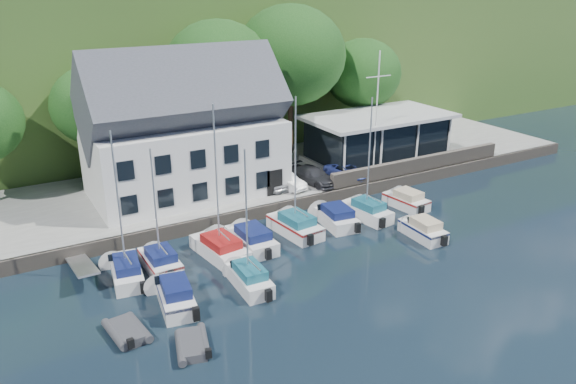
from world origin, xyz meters
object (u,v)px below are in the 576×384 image
at_px(car_blue, 347,171).
at_px(boat_r1_2, 217,191).
at_px(flagpole, 376,114).
at_px(boat_r2_4, 423,228).
at_px(club_pavilion, 377,137).
at_px(car_white, 286,181).
at_px(car_silver, 270,181).
at_px(boat_r1_7, 406,199).
at_px(boat_r1_1, 155,204).
at_px(boat_r1_5, 335,215).
at_px(boat_r1_6, 369,159).
at_px(boat_r2_0, 175,293).
at_px(boat_r2_1, 247,217).
at_px(dinghy_1, 192,343).
at_px(car_dgrey, 313,175).
at_px(boat_r1_4, 295,170).
at_px(boat_r1_3, 251,237).
at_px(boat_r1_0, 120,213).
at_px(dinghy_0, 127,330).

distance_m(car_blue, boat_r1_2, 15.49).
height_order(flagpole, boat_r2_4, flagpole).
relative_size(club_pavilion, car_white, 3.65).
bearing_deg(flagpole, car_silver, 174.10).
distance_m(boat_r1_2, boat_r1_7, 16.09).
relative_size(boat_r1_1, boat_r1_5, 1.44).
height_order(car_blue, boat_r1_6, boat_r1_6).
height_order(flagpole, boat_r1_2, flagpole).
height_order(boat_r2_0, boat_r2_1, boat_r2_1).
distance_m(boat_r1_5, boat_r1_6, 4.60).
distance_m(boat_r1_6, dinghy_1, 19.09).
relative_size(car_dgrey, boat_r1_2, 0.51).
xyz_separation_m(car_dgrey, boat_r2_4, (2.19, -10.57, -0.95)).
xyz_separation_m(car_blue, boat_r1_6, (-2.32, -5.80, 2.93)).
height_order(car_blue, boat_r1_4, boat_r1_4).
relative_size(boat_r2_1, boat_r2_4, 1.71).
distance_m(club_pavilion, boat_r2_4, 14.91).
bearing_deg(flagpole, boat_r2_4, -109.73).
relative_size(boat_r1_3, boat_r1_4, 0.68).
bearing_deg(boat_r1_6, boat_r2_1, -166.92).
distance_m(car_silver, boat_r1_0, 15.02).
relative_size(boat_r1_0, boat_r1_7, 1.63).
height_order(boat_r1_1, dinghy_0, boat_r1_1).
bearing_deg(dinghy_0, boat_r1_2, 30.52).
bearing_deg(club_pavilion, boat_r2_4, -115.73).
distance_m(flagpole, boat_r1_5, 10.74).
bearing_deg(car_white, boat_r1_2, -157.11).
height_order(car_silver, boat_r2_0, car_silver).
bearing_deg(boat_r1_7, boat_r2_0, -173.93).
bearing_deg(dinghy_0, car_white, 30.40).
bearing_deg(dinghy_1, boat_r2_1, 54.11).
height_order(car_dgrey, flagpole, flagpole).
bearing_deg(boat_r1_3, boat_r1_6, -0.38).
xyz_separation_m(car_white, dinghy_0, (-15.79, -11.91, -1.27)).
distance_m(flagpole, boat_r2_4, 12.08).
distance_m(boat_r1_0, boat_r2_4, 19.72).
distance_m(boat_r1_5, dinghy_0, 17.56).
height_order(club_pavilion, flagpole, flagpole).
distance_m(flagpole, boat_r2_0, 23.89).
distance_m(car_white, boat_r1_1, 13.98).
bearing_deg(boat_r2_4, dinghy_1, -165.51).
relative_size(car_blue, boat_r1_4, 0.38).
bearing_deg(boat_r2_1, dinghy_1, -138.17).
xyz_separation_m(car_silver, boat_r1_4, (-1.41, -6.33, 3.05)).
relative_size(boat_r1_0, boat_r1_3, 1.33).
distance_m(boat_r1_5, boat_r2_1, 10.93).
height_order(car_silver, boat_r1_1, boat_r1_1).
bearing_deg(boat_r2_0, boat_r1_0, 119.31).
xyz_separation_m(car_white, car_dgrey, (2.40, -0.07, 0.06)).
bearing_deg(dinghy_1, car_silver, 66.21).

